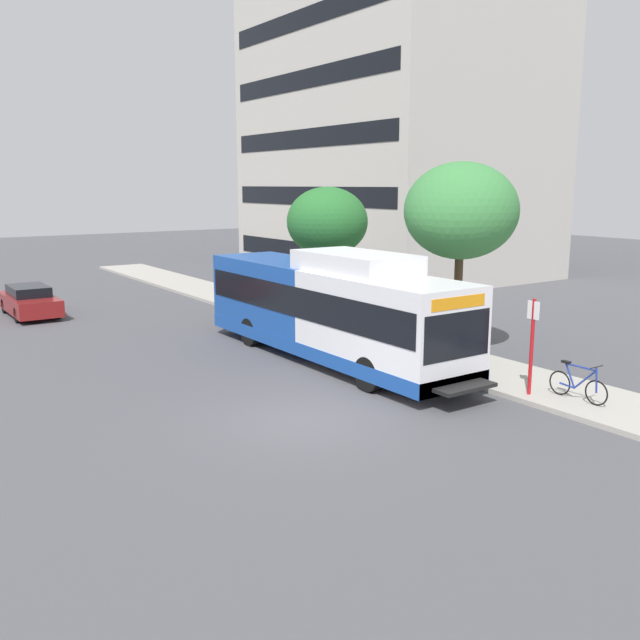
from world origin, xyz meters
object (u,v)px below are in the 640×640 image
at_px(street_tree_mid_block, 327,222).
at_px(transit_bus, 329,309).
at_px(parked_car_far_lane, 30,301).
at_px(bicycle_parked, 578,384).
at_px(street_tree_near_stop, 461,211).
at_px(bus_stop_sign_pole, 532,339).

bearing_deg(street_tree_mid_block, transit_bus, -124.52).
bearing_deg(parked_car_far_lane, street_tree_mid_block, -37.83).
bearing_deg(bicycle_parked, transit_bus, 108.98).
bearing_deg(street_tree_mid_block, bicycle_parked, -95.88).
xyz_separation_m(street_tree_near_stop, street_tree_mid_block, (0.09, 7.70, -0.69)).
bearing_deg(bus_stop_sign_pole, bicycle_parked, -59.07).
distance_m(bus_stop_sign_pole, parked_car_far_lane, 21.98).
xyz_separation_m(transit_bus, bicycle_parked, (2.60, -7.56, -1.14)).
relative_size(bicycle_parked, parked_car_far_lane, 0.39).
bearing_deg(transit_bus, street_tree_mid_block, 55.48).
bearing_deg(street_tree_near_stop, street_tree_mid_block, 89.31).
distance_m(bicycle_parked, street_tree_mid_block, 13.89).
height_order(street_tree_mid_block, parked_car_far_lane, street_tree_mid_block).
relative_size(street_tree_mid_block, parked_car_far_lane, 1.21).
bearing_deg(bus_stop_sign_pole, street_tree_mid_block, 80.75).
bearing_deg(parked_car_far_lane, transit_bus, -65.29).
bearing_deg(street_tree_near_stop, parked_car_far_lane, 123.06).
xyz_separation_m(bus_stop_sign_pole, parked_car_far_lane, (-8.33, 20.32, -0.99)).
bearing_deg(bus_stop_sign_pole, street_tree_near_stop, 67.44).
bearing_deg(bicycle_parked, parked_car_far_lane, 112.73).
distance_m(bus_stop_sign_pole, bicycle_parked, 1.64).
height_order(bus_stop_sign_pole, street_tree_near_stop, street_tree_near_stop).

